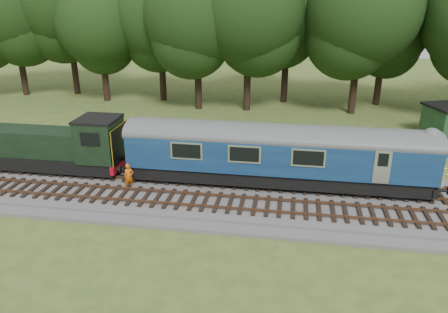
# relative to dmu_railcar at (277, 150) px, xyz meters

# --- Properties ---
(ground) EXTENTS (120.00, 120.00, 0.00)m
(ground) POSITION_rel_dmu_railcar_xyz_m (-4.49, -1.40, -2.61)
(ground) COLOR #3F5A21
(ground) RESTS_ON ground
(ballast) EXTENTS (70.00, 7.00, 0.35)m
(ballast) POSITION_rel_dmu_railcar_xyz_m (-4.49, -1.40, -2.43)
(ballast) COLOR #4C4C4F
(ballast) RESTS_ON ground
(track_north) EXTENTS (67.20, 2.40, 0.21)m
(track_north) POSITION_rel_dmu_railcar_xyz_m (-4.49, -0.00, -2.19)
(track_north) COLOR black
(track_north) RESTS_ON ballast
(track_south) EXTENTS (67.20, 2.40, 0.21)m
(track_south) POSITION_rel_dmu_railcar_xyz_m (-4.49, -3.00, -2.19)
(track_south) COLOR black
(track_south) RESTS_ON ballast
(fence) EXTENTS (64.00, 0.12, 1.00)m
(fence) POSITION_rel_dmu_railcar_xyz_m (-4.49, 3.10, -2.61)
(fence) COLOR #6B6054
(fence) RESTS_ON ground
(tree_line) EXTENTS (70.00, 8.00, 18.00)m
(tree_line) POSITION_rel_dmu_railcar_xyz_m (-4.49, 20.60, -2.61)
(tree_line) COLOR black
(tree_line) RESTS_ON ground
(dmu_railcar) EXTENTS (18.05, 2.86, 3.88)m
(dmu_railcar) POSITION_rel_dmu_railcar_xyz_m (0.00, 0.00, 0.00)
(dmu_railcar) COLOR black
(dmu_railcar) RESTS_ON ground
(shunter_loco) EXTENTS (8.91, 2.60, 3.38)m
(shunter_loco) POSITION_rel_dmu_railcar_xyz_m (-13.93, 0.00, -0.63)
(shunter_loco) COLOR black
(shunter_loco) RESTS_ON ground
(worker) EXTENTS (0.68, 0.67, 1.59)m
(worker) POSITION_rel_dmu_railcar_xyz_m (-8.64, -1.99, -1.46)
(worker) COLOR #EB5E0C
(worker) RESTS_ON ballast
(shed) EXTENTS (4.32, 4.32, 2.73)m
(shed) POSITION_rel_dmu_railcar_xyz_m (13.45, 12.51, -1.22)
(shed) COLOR #183420
(shed) RESTS_ON ground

